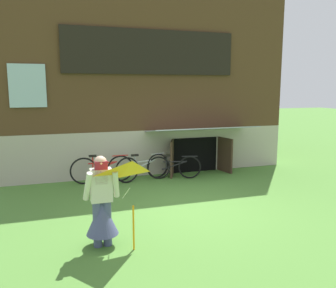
{
  "coord_description": "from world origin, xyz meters",
  "views": [
    {
      "loc": [
        -2.74,
        -6.77,
        2.57
      ],
      "look_at": [
        -0.27,
        0.68,
        1.3
      ],
      "focal_mm": 37.51,
      "sensor_mm": 36.0,
      "label": 1
    }
  ],
  "objects_px": {
    "bicycle_black": "(174,167)",
    "bicycle_red": "(102,169)",
    "kite": "(133,185)",
    "person": "(102,209)",
    "bicycle_silver": "(143,167)"
  },
  "relations": [
    {
      "from": "bicycle_black",
      "to": "bicycle_red",
      "type": "relative_size",
      "value": 0.87
    },
    {
      "from": "kite",
      "to": "bicycle_red",
      "type": "distance_m",
      "value": 4.49
    },
    {
      "from": "kite",
      "to": "bicycle_red",
      "type": "bearing_deg",
      "value": 88.2
    },
    {
      "from": "person",
      "to": "kite",
      "type": "relative_size",
      "value": 1.11
    },
    {
      "from": "kite",
      "to": "bicycle_silver",
      "type": "xyz_separation_m",
      "value": [
        1.24,
        4.31,
        -0.77
      ]
    },
    {
      "from": "kite",
      "to": "bicycle_red",
      "type": "height_order",
      "value": "kite"
    },
    {
      "from": "bicycle_black",
      "to": "bicycle_silver",
      "type": "height_order",
      "value": "bicycle_silver"
    },
    {
      "from": "person",
      "to": "bicycle_red",
      "type": "xyz_separation_m",
      "value": [
        0.53,
        3.89,
        -0.25
      ]
    },
    {
      "from": "kite",
      "to": "bicycle_black",
      "type": "relative_size",
      "value": 0.91
    },
    {
      "from": "person",
      "to": "bicycle_silver",
      "type": "bearing_deg",
      "value": 71.77
    },
    {
      "from": "person",
      "to": "bicycle_red",
      "type": "height_order",
      "value": "person"
    },
    {
      "from": "person",
      "to": "bicycle_red",
      "type": "bearing_deg",
      "value": 87.35
    },
    {
      "from": "person",
      "to": "bicycle_silver",
      "type": "height_order",
      "value": "person"
    },
    {
      "from": "kite",
      "to": "bicycle_silver",
      "type": "height_order",
      "value": "kite"
    },
    {
      "from": "kite",
      "to": "bicycle_silver",
      "type": "bearing_deg",
      "value": 74.0
    }
  ]
}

